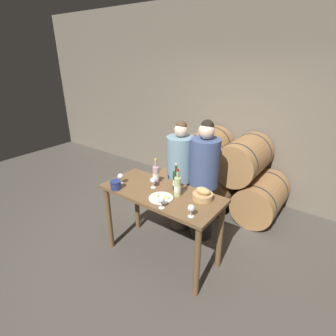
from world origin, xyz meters
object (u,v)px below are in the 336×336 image
wine_bottle_red (176,181)px  wine_glass_left (153,181)px  blue_crock (116,185)px  person_left (180,177)px  wine_glass_center (161,200)px  person_right (203,182)px  cheese_plate (161,198)px  wine_bottle_rose (156,174)px  wine_glass_far_left (120,177)px  bread_basket (203,195)px  tasting_table (161,203)px  wine_bottle_white (178,187)px  wine_glass_right (191,208)px

wine_bottle_red → wine_glass_left: (-0.24, -0.12, -0.02)m
blue_crock → person_left: bearing=73.0°
blue_crock → wine_glass_center: size_ratio=0.98×
person_right → cheese_plate: size_ratio=6.20×
wine_bottle_rose → wine_glass_far_left: 0.42m
person_left → bread_basket: size_ratio=7.08×
tasting_table → wine_bottle_white: wine_bottle_white is taller
wine_bottle_white → wine_bottle_rose: (-0.39, 0.12, -0.01)m
wine_bottle_rose → wine_bottle_red: bearing=-0.8°
person_left → bread_basket: bearing=-38.9°
blue_crock → cheese_plate: (0.55, 0.13, -0.05)m
wine_bottle_red → cheese_plate: size_ratio=1.23×
cheese_plate → wine_glass_far_left: wine_glass_far_left is taller
wine_bottle_white → wine_bottle_rose: size_ratio=1.05×
person_left → wine_bottle_red: (0.28, -0.51, 0.24)m
person_right → wine_glass_center: bearing=-88.3°
cheese_plate → wine_glass_left: bearing=147.4°
wine_bottle_red → wine_glass_right: size_ratio=2.50×
tasting_table → wine_glass_right: wine_glass_right is taller
cheese_plate → wine_glass_left: (-0.23, 0.15, 0.08)m
wine_glass_right → person_right: bearing=111.7°
wine_bottle_white → wine_bottle_rose: wine_bottle_white is taller
wine_bottle_white → bread_basket: 0.28m
blue_crock → wine_glass_right: 0.99m
wine_glass_far_left → wine_bottle_red: bearing=23.7°
wine_glass_center → wine_glass_far_left: bearing=169.1°
person_right → wine_glass_far_left: (-0.70, -0.78, 0.18)m
tasting_table → wine_glass_left: (-0.14, 0.03, 0.24)m
wine_bottle_red → wine_glass_right: bearing=-40.4°
wine_bottle_white → wine_glass_left: size_ratio=2.48×
wine_glass_far_left → wine_glass_left: (0.38, 0.15, 0.00)m
wine_bottle_white → wine_glass_far_left: size_ratio=2.48×
wine_glass_right → wine_glass_center: bearing=-172.1°
wine_bottle_red → wine_bottle_rose: wine_bottle_red is taller
wine_bottle_white → blue_crock: bearing=-156.3°
person_left → wine_glass_left: size_ratio=12.11×
tasting_table → cheese_plate: (0.09, -0.12, 0.16)m
person_right → wine_bottle_rose: (-0.38, -0.50, 0.19)m
wine_bottle_rose → cheese_plate: 0.41m
wine_bottle_white → wine_glass_left: (-0.34, -0.01, -0.02)m
person_right → wine_bottle_white: person_right is taller
blue_crock → wine_glass_right: (0.99, 0.04, 0.03)m
person_left → bread_basket: 0.84m
wine_bottle_red → wine_bottle_rose: bearing=179.2°
wine_bottle_red → wine_glass_center: bearing=-75.1°
wine_bottle_red → wine_glass_center: (0.11, -0.41, -0.02)m
person_left → wine_glass_center: size_ratio=12.11×
wine_bottle_white → cheese_plate: (-0.11, -0.16, -0.10)m
wine_bottle_rose → wine_glass_far_left: wine_bottle_rose is taller
bread_basket → wine_glass_far_left: size_ratio=1.71×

